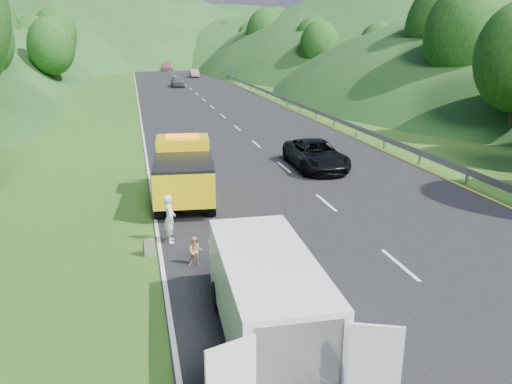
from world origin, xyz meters
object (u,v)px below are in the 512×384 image
object	(u,v)px
tow_truck	(184,171)
woman	(171,242)
white_van	(266,292)
worker	(265,362)
passing_suv	(315,168)
spare_tire	(321,367)
child	(196,266)
suitcase	(149,247)

from	to	relation	value
tow_truck	woman	size ratio (longest dim) A/B	3.80
white_van	worker	bearing A→B (deg)	-103.33
passing_suv	spare_tire	bearing A→B (deg)	-108.46
white_van	child	xyz separation A→B (m)	(-1.04, 4.17, -1.20)
tow_truck	child	bearing A→B (deg)	-87.54
white_van	spare_tire	distance (m)	1.91
suitcase	worker	bearing A→B (deg)	-70.50
suitcase	passing_suv	distance (m)	12.53
white_van	suitcase	distance (m)	5.83
child	spare_tire	world-z (taller)	child
woman	worker	bearing A→B (deg)	-169.93
passing_suv	white_van	bearing A→B (deg)	-112.97
tow_truck	white_van	xyz separation A→B (m)	(0.70, -10.56, -0.07)
white_van	spare_tire	size ratio (longest dim) A/B	9.05
white_van	spare_tire	bearing A→B (deg)	-52.53
woman	child	world-z (taller)	woman
white_van	spare_tire	xyz separation A→B (m)	(0.86, -1.22, -1.20)
tow_truck	worker	bearing A→B (deg)	-82.05
tow_truck	woman	world-z (taller)	tow_truck
woman	passing_suv	size ratio (longest dim) A/B	0.32
white_van	woman	world-z (taller)	white_van
child	suitcase	size ratio (longest dim) A/B	1.65
tow_truck	spare_tire	distance (m)	11.95
suitcase	passing_suv	xyz separation A→B (m)	(8.78, 8.94, -0.27)
woman	child	distance (m)	2.07
worker	spare_tire	bearing A→B (deg)	-45.89
spare_tire	passing_suv	xyz separation A→B (m)	(5.56, 15.41, 0.00)
child	worker	distance (m)	5.03
suitcase	spare_tire	size ratio (longest dim) A/B	0.81
spare_tire	suitcase	bearing A→B (deg)	116.47
child	passing_suv	world-z (taller)	passing_suv
spare_tire	passing_suv	world-z (taller)	passing_suv
tow_truck	suitcase	distance (m)	5.65
white_van	woman	distance (m)	6.48
worker	passing_suv	bearing A→B (deg)	41.82
worker	suitcase	xyz separation A→B (m)	(-2.14, 6.04, 0.27)
passing_suv	tow_truck	bearing A→B (deg)	-151.57
tow_truck	child	size ratio (longest dim) A/B	6.96
white_van	worker	world-z (taller)	white_van
white_van	suitcase	size ratio (longest dim) A/B	11.18
suitcase	spare_tire	xyz separation A→B (m)	(3.22, -6.47, -0.27)
suitcase	passing_suv	world-z (taller)	passing_suv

